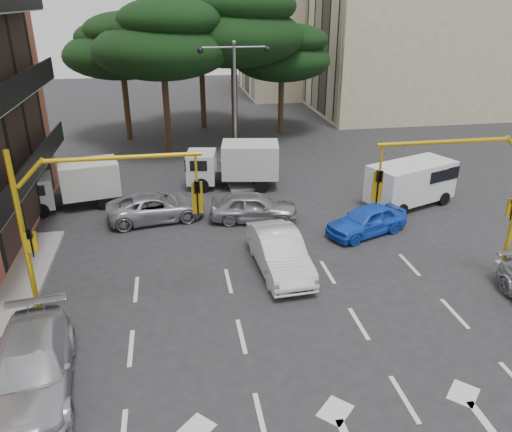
{
  "coord_description": "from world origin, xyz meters",
  "views": [
    {
      "loc": [
        -3.79,
        -13.15,
        10.06
      ],
      "look_at": [
        -0.49,
        5.91,
        1.6
      ],
      "focal_mm": 35.0,
      "sensor_mm": 36.0,
      "label": 1
    }
  ],
  "objects_px": {
    "street_lamp_center": "(235,86)",
    "car_white_hatch": "(279,252)",
    "box_truck_a": "(73,186)",
    "van_white": "(410,184)",
    "signal_mast_right": "(476,187)",
    "signal_mast_left": "(80,212)",
    "box_truck_b": "(234,165)",
    "car_blue_compact": "(367,220)",
    "car_silver_cross_a": "(156,207)",
    "car_silver_wagon": "(32,369)",
    "car_silver_cross_b": "(254,207)"
  },
  "relations": [
    {
      "from": "signal_mast_right",
      "to": "van_white",
      "type": "distance_m",
      "value": 8.28
    },
    {
      "from": "car_blue_compact",
      "to": "box_truck_a",
      "type": "relative_size",
      "value": 0.83
    },
    {
      "from": "street_lamp_center",
      "to": "van_white",
      "type": "bearing_deg",
      "value": -37.19
    },
    {
      "from": "box_truck_b",
      "to": "street_lamp_center",
      "type": "bearing_deg",
      "value": -1.58
    },
    {
      "from": "signal_mast_left",
      "to": "car_silver_wagon",
      "type": "distance_m",
      "value": 4.79
    },
    {
      "from": "signal_mast_left",
      "to": "box_truck_b",
      "type": "bearing_deg",
      "value": 61.87
    },
    {
      "from": "car_blue_compact",
      "to": "car_silver_wagon",
      "type": "bearing_deg",
      "value": -78.92
    },
    {
      "from": "signal_mast_right",
      "to": "car_blue_compact",
      "type": "height_order",
      "value": "signal_mast_right"
    },
    {
      "from": "signal_mast_right",
      "to": "box_truck_a",
      "type": "xyz_separation_m",
      "value": [
        -15.8,
        10.31,
        -2.7
      ]
    },
    {
      "from": "car_blue_compact",
      "to": "car_silver_cross_b",
      "type": "relative_size",
      "value": 0.94
    },
    {
      "from": "car_silver_wagon",
      "to": "car_white_hatch",
      "type": "bearing_deg",
      "value": 26.22
    },
    {
      "from": "car_white_hatch",
      "to": "car_blue_compact",
      "type": "height_order",
      "value": "car_white_hatch"
    },
    {
      "from": "car_silver_cross_b",
      "to": "box_truck_b",
      "type": "relative_size",
      "value": 0.81
    },
    {
      "from": "car_white_hatch",
      "to": "car_silver_cross_a",
      "type": "relative_size",
      "value": 1.02
    },
    {
      "from": "car_silver_cross_a",
      "to": "box_truck_b",
      "type": "relative_size",
      "value": 0.9
    },
    {
      "from": "van_white",
      "to": "box_truck_b",
      "type": "distance_m",
      "value": 9.76
    },
    {
      "from": "street_lamp_center",
      "to": "box_truck_b",
      "type": "height_order",
      "value": "street_lamp_center"
    },
    {
      "from": "car_silver_wagon",
      "to": "box_truck_b",
      "type": "distance_m",
      "value": 17.19
    },
    {
      "from": "box_truck_a",
      "to": "van_white",
      "type": "bearing_deg",
      "value": -110.46
    },
    {
      "from": "street_lamp_center",
      "to": "car_white_hatch",
      "type": "xyz_separation_m",
      "value": [
        0.12,
        -11.97,
        -4.63
      ]
    },
    {
      "from": "signal_mast_left",
      "to": "signal_mast_right",
      "type": "bearing_deg",
      "value": 0.0
    },
    {
      "from": "van_white",
      "to": "box_truck_b",
      "type": "bearing_deg",
      "value": -137.37
    },
    {
      "from": "signal_mast_right",
      "to": "car_blue_compact",
      "type": "xyz_separation_m",
      "value": [
        -1.99,
        4.65,
        -3.2
      ]
    },
    {
      "from": "box_truck_b",
      "to": "car_silver_wagon",
      "type": "bearing_deg",
      "value": 163.29
    },
    {
      "from": "car_silver_wagon",
      "to": "box_truck_a",
      "type": "bearing_deg",
      "value": 86.48
    },
    {
      "from": "box_truck_a",
      "to": "car_silver_cross_b",
      "type": "bearing_deg",
      "value": -122.11
    },
    {
      "from": "street_lamp_center",
      "to": "car_silver_cross_a",
      "type": "relative_size",
      "value": 1.64
    },
    {
      "from": "car_white_hatch",
      "to": "box_truck_b",
      "type": "relative_size",
      "value": 0.92
    },
    {
      "from": "signal_mast_right",
      "to": "street_lamp_center",
      "type": "bearing_deg",
      "value": 115.91
    },
    {
      "from": "car_silver_cross_b",
      "to": "car_blue_compact",
      "type": "bearing_deg",
      "value": -105.77
    },
    {
      "from": "signal_mast_left",
      "to": "car_white_hatch",
      "type": "bearing_deg",
      "value": 16.37
    },
    {
      "from": "signal_mast_right",
      "to": "signal_mast_left",
      "type": "bearing_deg",
      "value": 180.0
    },
    {
      "from": "car_silver_wagon",
      "to": "car_silver_cross_a",
      "type": "relative_size",
      "value": 1.11
    },
    {
      "from": "car_silver_cross_a",
      "to": "van_white",
      "type": "height_order",
      "value": "van_white"
    },
    {
      "from": "car_blue_compact",
      "to": "box_truck_a",
      "type": "height_order",
      "value": "box_truck_a"
    },
    {
      "from": "car_silver_cross_a",
      "to": "box_truck_b",
      "type": "distance_m",
      "value": 6.0
    },
    {
      "from": "car_white_hatch",
      "to": "van_white",
      "type": "relative_size",
      "value": 1.04
    },
    {
      "from": "box_truck_b",
      "to": "signal_mast_left",
      "type": "bearing_deg",
      "value": 161.42
    },
    {
      "from": "car_silver_cross_a",
      "to": "car_silver_cross_b",
      "type": "xyz_separation_m",
      "value": [
        4.7,
        -0.92,
        0.07
      ]
    },
    {
      "from": "street_lamp_center",
      "to": "car_silver_wagon",
      "type": "bearing_deg",
      "value": -114.65
    },
    {
      "from": "signal_mast_left",
      "to": "car_silver_cross_b",
      "type": "distance_m",
      "value": 10.22
    },
    {
      "from": "street_lamp_center",
      "to": "car_white_hatch",
      "type": "height_order",
      "value": "street_lamp_center"
    },
    {
      "from": "signal_mast_right",
      "to": "car_silver_cross_a",
      "type": "relative_size",
      "value": 1.27
    },
    {
      "from": "car_blue_compact",
      "to": "street_lamp_center",
      "type": "bearing_deg",
      "value": -173.92
    },
    {
      "from": "signal_mast_left",
      "to": "car_silver_cross_a",
      "type": "relative_size",
      "value": 1.27
    },
    {
      "from": "car_white_hatch",
      "to": "car_blue_compact",
      "type": "relative_size",
      "value": 1.21
    },
    {
      "from": "box_truck_a",
      "to": "signal_mast_left",
      "type": "bearing_deg",
      "value": -179.78
    },
    {
      "from": "signal_mast_right",
      "to": "car_silver_cross_a",
      "type": "bearing_deg",
      "value": 145.6
    },
    {
      "from": "box_truck_b",
      "to": "signal_mast_right",
      "type": "bearing_deg",
      "value": -139.44
    },
    {
      "from": "street_lamp_center",
      "to": "car_silver_cross_b",
      "type": "bearing_deg",
      "value": -90.62
    }
  ]
}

